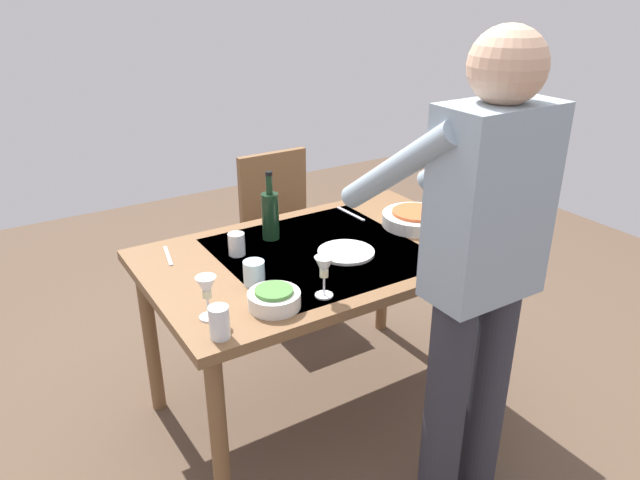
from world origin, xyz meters
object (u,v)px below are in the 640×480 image
object	(u,v)px
person_server	(478,267)
side_bowl_bread	(459,239)
wine_bottle	(270,214)
wine_glass_right	(207,290)
water_cup_near_left	(237,244)
dinner_plate_near	(346,252)
wine_glass_left	(324,269)
dining_table	(320,270)
chair_near	(282,226)
water_cup_far_left	(254,273)
water_cup_near_right	(219,322)
side_bowl_salad	(274,298)
serving_bowl_pasta	(416,218)

from	to	relation	value
person_server	side_bowl_bread	xyz separation A→B (m)	(-0.36, -0.44, -0.16)
wine_bottle	wine_glass_right	xyz separation A→B (m)	(0.47, 0.46, -0.01)
wine_bottle	water_cup_near_left	xyz separation A→B (m)	(0.19, 0.07, -0.06)
dinner_plate_near	water_cup_near_left	bearing A→B (deg)	-30.61
person_server	side_bowl_bread	distance (m)	0.59
side_bowl_bread	wine_glass_left	bearing A→B (deg)	4.74
dining_table	water_cup_near_left	size ratio (longest dim) A/B	15.34
chair_near	water_cup_near_left	world-z (taller)	chair_near
water_cup_near_left	wine_bottle	bearing A→B (deg)	-159.59
chair_near	person_server	bearing A→B (deg)	85.42
water_cup_far_left	side_bowl_bread	bearing A→B (deg)	170.13
dining_table	water_cup_near_left	distance (m)	0.36
dining_table	water_cup_far_left	world-z (taller)	water_cup_far_left
water_cup_near_left	water_cup_near_right	xyz separation A→B (m)	(0.30, 0.52, 0.01)
wine_glass_right	dinner_plate_near	size ratio (longest dim) A/B	0.66
person_server	water_cup_near_right	bearing A→B (deg)	-24.46
dinner_plate_near	wine_glass_left	bearing A→B (deg)	43.43
wine_bottle	water_cup_near_right	distance (m)	0.76
water_cup_far_left	wine_glass_left	bearing A→B (deg)	128.98
dining_table	side_bowl_salad	distance (m)	0.48
water_cup_near_left	serving_bowl_pasta	distance (m)	0.82
person_server	wine_bottle	size ratio (longest dim) A/B	5.71
dining_table	water_cup_near_right	world-z (taller)	water_cup_near_right
water_cup_near_left	side_bowl_bread	world-z (taller)	water_cup_near_left
serving_bowl_pasta	side_bowl_salad	bearing A→B (deg)	19.02
wine_glass_right	water_cup_near_right	world-z (taller)	wine_glass_right
chair_near	dinner_plate_near	size ratio (longest dim) A/B	3.96
dining_table	person_server	size ratio (longest dim) A/B	0.83
wine_glass_left	wine_bottle	bearing A→B (deg)	-97.82
water_cup_near_right	side_bowl_salad	distance (m)	0.24
dining_table	serving_bowl_pasta	world-z (taller)	serving_bowl_pasta
water_cup_far_left	side_bowl_salad	size ratio (longest dim) A/B	0.51
dining_table	person_server	bearing A→B (deg)	101.79
chair_near	side_bowl_bread	world-z (taller)	chair_near
water_cup_near_right	side_bowl_salad	bearing A→B (deg)	-162.12
water_cup_far_left	serving_bowl_pasta	distance (m)	0.87
serving_bowl_pasta	chair_near	bearing A→B (deg)	-73.77
water_cup_near_left	water_cup_near_right	size ratio (longest dim) A/B	0.85
water_cup_far_left	water_cup_near_right	bearing A→B (deg)	46.32
wine_bottle	serving_bowl_pasta	xyz separation A→B (m)	(-0.62, 0.21, -0.08)
wine_glass_left	side_bowl_salad	distance (m)	0.20
side_bowl_bread	dinner_plate_near	size ratio (longest dim) A/B	0.70
wine_glass_left	dinner_plate_near	xyz separation A→B (m)	(-0.26, -0.25, -0.10)
person_server	water_cup_far_left	distance (m)	0.79
water_cup_near_right	side_bowl_salad	world-z (taller)	water_cup_near_right
dinner_plate_near	serving_bowl_pasta	bearing A→B (deg)	-169.44
person_server	water_cup_near_right	distance (m)	0.82
wine_glass_right	water_cup_near_left	distance (m)	0.49
chair_near	wine_bottle	bearing A→B (deg)	58.00
person_server	water_cup_far_left	world-z (taller)	person_server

